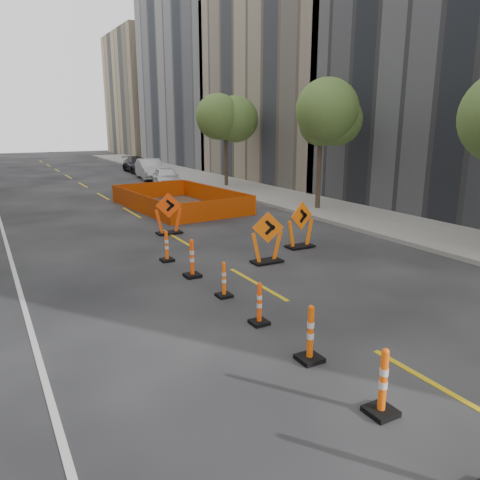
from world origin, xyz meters
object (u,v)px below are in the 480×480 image
chevron_sign_center (267,237)px  channelizer_7 (167,246)px  channelizer_3 (310,333)px  channelizer_5 (224,279)px  channelizer_4 (259,303)px  channelizer_6 (192,258)px  chevron_sign_left (168,214)px  parked_car_near (166,177)px  parked_car_mid (150,169)px  channelizer_2 (383,382)px  parked_car_far (138,165)px  chevron_sign_right (301,225)px

chevron_sign_center → channelizer_7: bearing=170.4°
channelizer_3 → channelizer_5: size_ratio=1.19×
chevron_sign_center → channelizer_5: bearing=-119.2°
channelizer_4 → channelizer_6: (0.01, 3.72, 0.08)m
chevron_sign_left → parked_car_near: chevron_sign_left is taller
chevron_sign_left → chevron_sign_center: size_ratio=1.01×
chevron_sign_center → chevron_sign_left: bearing=126.6°
channelizer_7 → parked_car_mid: bearing=72.8°
chevron_sign_center → parked_car_near: bearing=101.8°
channelizer_4 → parked_car_mid: parked_car_mid is taller
parked_car_near → channelizer_2: bearing=-92.7°
channelizer_4 → parked_car_near: bearing=74.6°
channelizer_6 → channelizer_5: bearing=-87.8°
channelizer_2 → parked_car_far: bearing=78.5°
chevron_sign_center → parked_car_near: (3.57, 18.64, -0.15)m
parked_car_mid → channelizer_5: bearing=-96.8°
parked_car_near → parked_car_mid: parked_car_mid is taller
chevron_sign_left → chevron_sign_right: bearing=-37.0°
channelizer_3 → chevron_sign_right: (4.71, 6.73, 0.27)m
chevron_sign_center → parked_car_near: size_ratio=0.41×
parked_car_mid → chevron_sign_left: bearing=-98.6°
channelizer_3 → chevron_sign_left: 11.08m
chevron_sign_right → channelizer_7: bearing=162.7°
channelizer_3 → chevron_sign_center: (2.68, 5.74, 0.27)m
chevron_sign_center → channelizer_6: bearing=-154.0°
chevron_sign_left → channelizer_5: bearing=-84.9°
channelizer_2 → channelizer_5: (0.17, 5.59, -0.08)m
chevron_sign_right → chevron_sign_center: bearing=-162.6°
channelizer_2 → parked_car_near: 26.99m
channelizer_2 → channelizer_6: channelizer_6 is taller
chevron_sign_left → chevron_sign_center: chevron_sign_left is taller
channelizer_7 → parked_car_mid: size_ratio=0.21×
channelizer_2 → chevron_sign_left: bearing=83.7°
channelizer_3 → channelizer_4: size_ratio=1.15×
chevron_sign_left → chevron_sign_right: (3.33, -4.25, 0.00)m
chevron_sign_left → parked_car_far: 24.57m
channelizer_7 → parked_car_mid: (6.79, 21.89, 0.28)m
channelizer_6 → parked_car_far: bearing=75.8°
channelizer_5 → channelizer_6: size_ratio=0.84×
channelizer_3 → channelizer_4: channelizer_3 is taller
channelizer_6 → chevron_sign_left: bearing=76.2°
channelizer_5 → parked_car_near: size_ratio=0.24×
channelizer_7 → chevron_sign_left: bearing=68.3°
parked_car_mid → parked_car_near: bearing=-88.1°
channelizer_3 → channelizer_7: (-0.04, 7.45, -0.06)m
channelizer_3 → parked_car_far: 35.59m
chevron_sign_right → parked_car_near: (1.54, 17.64, -0.15)m
channelizer_6 → chevron_sign_center: (2.64, 0.15, 0.26)m
parked_car_near → parked_car_mid: 4.98m
parked_car_near → parked_car_far: bearing=94.4°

